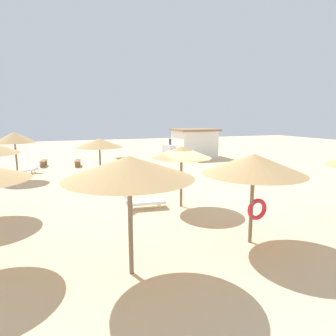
{
  "coord_description": "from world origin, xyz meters",
  "views": [
    {
      "loc": [
        -5.33,
        -11.31,
        3.9
      ],
      "look_at": [
        0.0,
        3.0,
        1.2
      ],
      "focal_mm": 30.68,
      "sensor_mm": 36.0,
      "label": 1
    }
  ],
  "objects": [
    {
      "name": "bench_0",
      "position": [
        -6.77,
        13.55,
        0.35
      ],
      "size": [
        0.55,
        1.53,
        0.49
      ],
      "color": "brown",
      "rests_on": "ground"
    },
    {
      "name": "parasol_1",
      "position": [
        -0.5,
        -0.01,
        2.41
      ],
      "size": [
        2.59,
        2.59,
        2.68
      ],
      "color": "#75604C",
      "rests_on": "ground"
    },
    {
      "name": "lounger_4",
      "position": [
        -7.71,
        10.55,
        0.32
      ],
      "size": [
        1.93,
        1.56,
        0.72
      ],
      "color": "white",
      "rests_on": "ground"
    },
    {
      "name": "ground_plane",
      "position": [
        0.0,
        0.0,
        0.0
      ],
      "size": [
        80.0,
        80.0,
        0.0
      ],
      "primitive_type": "plane",
      "color": "#DBBA8C"
    },
    {
      "name": "parasol_5",
      "position": [
        -3.85,
        -4.7,
        2.73
      ],
      "size": [
        3.14,
        3.14,
        3.01
      ],
      "color": "#75604C",
      "rests_on": "ground"
    },
    {
      "name": "beach_cabana",
      "position": [
        7.03,
        14.43,
        1.42
      ],
      "size": [
        4.03,
        3.67,
        2.79
      ],
      "color": "white",
      "rests_on": "ground"
    },
    {
      "name": "parasol_7",
      "position": [
        0.09,
        -4.19,
        2.5
      ],
      "size": [
        3.13,
        3.13,
        2.83
      ],
      "color": "#75604C",
      "rests_on": "ground"
    },
    {
      "name": "parasol_0",
      "position": [
        -3.11,
        6.9,
        2.33
      ],
      "size": [
        2.96,
        2.96,
        2.61
      ],
      "color": "#75604C",
      "rests_on": "ground"
    },
    {
      "name": "lounger_0",
      "position": [
        -3.49,
        4.66,
        0.31
      ],
      "size": [
        1.94,
        0.78,
        0.69
      ],
      "color": "white",
      "rests_on": "ground"
    },
    {
      "name": "bench_1",
      "position": [
        -4.19,
        12.68,
        0.35
      ],
      "size": [
        0.58,
        1.54,
        0.49
      ],
      "color": "brown",
      "rests_on": "ground"
    },
    {
      "name": "bench_2",
      "position": [
        -0.28,
        13.13,
        0.35
      ],
      "size": [
        1.54,
        0.62,
        0.49
      ],
      "color": "brown",
      "rests_on": "ground"
    },
    {
      "name": "parked_car",
      "position": [
        6.44,
        16.06,
        0.82
      ],
      "size": [
        4.22,
        2.5,
        1.72
      ],
      "color": "silver",
      "rests_on": "ground"
    },
    {
      "name": "parasol_4",
      "position": [
        -8.06,
        8.85,
        2.66
      ],
      "size": [
        2.5,
        2.5,
        3.01
      ],
      "color": "#75604C",
      "rests_on": "ground"
    },
    {
      "name": "lounger_1",
      "position": [
        -2.19,
        0.3,
        0.32
      ],
      "size": [
        1.93,
        0.84,
        0.77
      ],
      "color": "white",
      "rests_on": "ground"
    }
  ]
}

